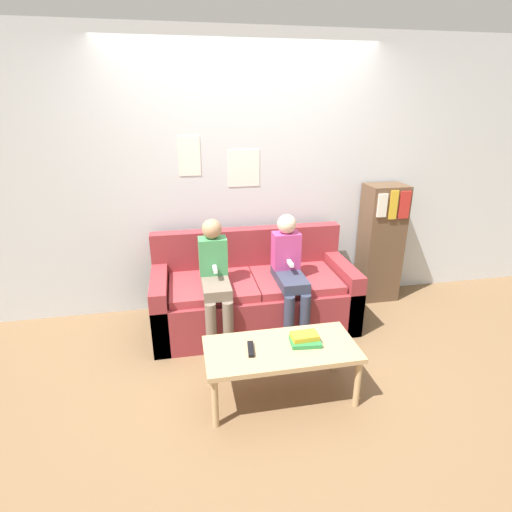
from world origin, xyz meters
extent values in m
plane|color=brown|center=(0.00, 0.00, 0.00)|extent=(10.00, 10.00, 0.00)
cube|color=silver|center=(0.00, 1.02, 1.30)|extent=(8.00, 0.06, 2.60)
cube|color=white|center=(-0.50, 0.99, 1.52)|extent=(0.20, 0.00, 0.35)
cube|color=white|center=(0.00, 0.99, 1.40)|extent=(0.30, 0.00, 0.34)
cube|color=maroon|center=(0.00, 0.49, 0.21)|extent=(1.83, 0.81, 0.42)
cube|color=maroon|center=(0.00, 0.82, 0.64)|extent=(1.83, 0.14, 0.43)
cube|color=maroon|center=(-0.84, 0.49, 0.29)|extent=(0.14, 0.81, 0.58)
cube|color=maroon|center=(0.84, 0.49, 0.29)|extent=(0.14, 0.81, 0.58)
cube|color=#A1343A|center=(-0.38, 0.45, 0.46)|extent=(0.75, 0.65, 0.07)
cube|color=#A1343A|center=(0.38, 0.45, 0.46)|extent=(0.75, 0.65, 0.07)
cube|color=tan|center=(0.00, -0.52, 0.39)|extent=(1.06, 0.49, 0.04)
cylinder|color=tan|center=(-0.48, -0.72, 0.18)|extent=(0.04, 0.04, 0.37)
cylinder|color=tan|center=(0.49, -0.72, 0.18)|extent=(0.04, 0.04, 0.37)
cylinder|color=tan|center=(-0.48, -0.31, 0.18)|extent=(0.04, 0.04, 0.37)
cylinder|color=tan|center=(0.49, -0.31, 0.18)|extent=(0.04, 0.04, 0.37)
cylinder|color=#756656|center=(-0.44, 0.05, 0.25)|extent=(0.09, 0.09, 0.49)
cylinder|color=#756656|center=(-0.30, 0.05, 0.25)|extent=(0.09, 0.09, 0.49)
cube|color=#756656|center=(-0.37, 0.31, 0.54)|extent=(0.23, 0.51, 0.09)
cube|color=#429356|center=(-0.37, 0.46, 0.74)|extent=(0.24, 0.16, 0.32)
sphere|color=tan|center=(-0.37, 0.46, 0.98)|extent=(0.17, 0.17, 0.17)
cube|color=white|center=(-0.37, 0.31, 0.68)|extent=(0.03, 0.12, 0.03)
cylinder|color=#33384C|center=(0.22, 0.05, 0.25)|extent=(0.09, 0.09, 0.49)
cylinder|color=#33384C|center=(0.36, 0.05, 0.25)|extent=(0.09, 0.09, 0.49)
cube|color=#33384C|center=(0.29, 0.31, 0.54)|extent=(0.23, 0.51, 0.09)
cube|color=#B73D7F|center=(0.29, 0.46, 0.75)|extent=(0.24, 0.16, 0.33)
sphere|color=beige|center=(0.29, 0.46, 0.99)|extent=(0.17, 0.17, 0.17)
cube|color=white|center=(0.29, 0.31, 0.68)|extent=(0.03, 0.12, 0.03)
cube|color=black|center=(-0.21, -0.51, 0.42)|extent=(0.06, 0.17, 0.02)
cube|color=#2D8442|center=(0.18, -0.50, 0.42)|extent=(0.22, 0.18, 0.03)
cube|color=gold|center=(0.18, -0.49, 0.45)|extent=(0.19, 0.12, 0.04)
cube|color=brown|center=(1.41, 0.82, 0.61)|extent=(0.39, 0.31, 1.22)
cube|color=silver|center=(1.29, 0.66, 1.06)|extent=(0.09, 0.02, 0.23)
cube|color=gold|center=(1.41, 0.66, 1.06)|extent=(0.08, 0.02, 0.28)
cube|color=red|center=(1.52, 0.66, 1.05)|extent=(0.11, 0.02, 0.27)
camera|label=1|loc=(-0.62, -2.78, 1.98)|focal=28.00mm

